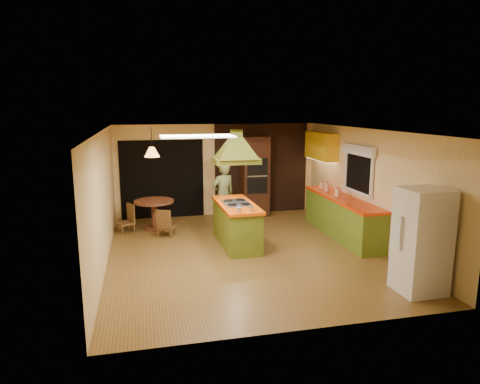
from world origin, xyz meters
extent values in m
plane|color=brown|center=(0.00, 0.00, 0.00)|extent=(6.50, 6.50, 0.00)
plane|color=#F9E7B2|center=(0.00, 3.25, 1.25)|extent=(5.50, 0.00, 5.50)
plane|color=#F9E7B2|center=(0.00, -3.25, 1.25)|extent=(5.50, 0.00, 5.50)
plane|color=#F9E7B2|center=(-2.75, 0.00, 1.25)|extent=(0.00, 6.50, 6.50)
plane|color=#F9E7B2|center=(2.75, 0.00, 1.25)|extent=(0.00, 6.50, 6.50)
plane|color=silver|center=(0.00, 0.00, 2.50)|extent=(6.50, 6.50, 0.00)
cube|color=#381E14|center=(1.25, 3.23, 1.25)|extent=(2.64, 0.03, 2.50)
cube|color=black|center=(-1.50, 3.23, 1.05)|extent=(2.20, 0.03, 2.10)
cube|color=olive|center=(2.45, 0.60, 0.43)|extent=(0.58, 3.00, 0.86)
cube|color=#E53807|center=(2.45, 0.60, 0.89)|extent=(0.62, 3.05, 0.06)
cube|color=yellow|center=(2.57, 2.20, 1.95)|extent=(0.34, 1.40, 0.70)
cube|color=black|center=(2.72, 0.40, 1.55)|extent=(0.03, 1.16, 0.96)
cube|color=white|center=(2.67, 0.40, 2.02)|extent=(0.10, 1.35, 0.22)
cube|color=white|center=(-1.10, -1.20, 2.48)|extent=(1.20, 0.60, 0.03)
cube|color=olive|center=(-0.07, 0.50, 0.43)|extent=(0.72, 1.79, 0.87)
cube|color=#EE5307|center=(-0.07, 0.50, 0.90)|extent=(0.79, 1.87, 0.06)
cube|color=silver|center=(-0.07, 0.50, 0.93)|extent=(0.55, 0.79, 0.02)
cube|color=#60681A|center=(-0.07, 0.50, 1.85)|extent=(0.95, 0.70, 0.11)
pyramid|color=#60681A|center=(-0.07, 0.50, 2.35)|extent=(0.95, 0.70, 0.45)
cube|color=#60681A|center=(-0.07, 0.50, 2.43)|extent=(0.22, 0.22, 0.14)
imported|color=#535F32|center=(-0.12, 1.78, 0.84)|extent=(0.71, 0.58, 1.68)
cube|color=white|center=(2.30, -2.50, 0.86)|extent=(0.72, 0.68, 1.71)
cube|color=#422215|center=(0.98, 2.95, 1.09)|extent=(0.73, 0.60, 2.17)
cube|color=black|center=(0.98, 2.65, 1.39)|extent=(0.56, 0.03, 0.45)
cube|color=black|center=(0.98, 2.65, 0.89)|extent=(0.56, 0.03, 0.45)
cylinder|color=brown|center=(-1.77, 2.15, 0.70)|extent=(0.96, 0.96, 0.05)
cylinder|color=brown|center=(-1.77, 2.15, 0.36)|extent=(0.14, 0.14, 0.67)
cylinder|color=brown|center=(-1.77, 2.15, 0.03)|extent=(0.54, 0.54, 0.05)
cone|color=#FF9E3F|center=(-1.77, 2.15, 1.90)|extent=(0.42, 0.42, 0.23)
cylinder|color=beige|center=(2.40, 1.37, 1.02)|extent=(0.16, 0.16, 0.20)
cylinder|color=beige|center=(2.40, 1.67, 1.00)|extent=(0.14, 0.14, 0.17)
cylinder|color=#F1E0C2|center=(2.40, 0.77, 1.01)|extent=(0.17, 0.17, 0.18)
camera|label=1|loc=(-1.99, -8.22, 2.97)|focal=32.00mm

